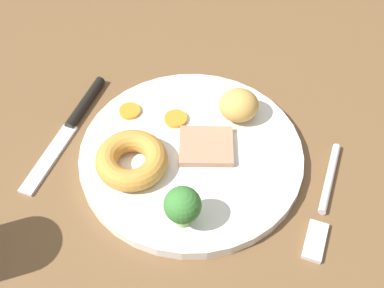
{
  "coord_description": "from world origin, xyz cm",
  "views": [
    {
      "loc": [
        -10.23,
        34.89,
        51.43
      ],
      "look_at": [
        -0.51,
        -0.32,
        6.0
      ],
      "focal_mm": 48.62,
      "sensor_mm": 36.0,
      "label": 1
    }
  ],
  "objects_px": {
    "meat_slice_main": "(206,146)",
    "knife": "(73,122)",
    "roast_potato_left": "(239,105)",
    "dinner_plate": "(192,153)",
    "fork": "(324,203)",
    "carrot_coin_back": "(130,111)",
    "broccoli_floret": "(183,206)",
    "yorkshire_pudding": "(132,160)",
    "carrot_coin_front": "(176,119)"
  },
  "relations": [
    {
      "from": "dinner_plate",
      "to": "knife",
      "type": "xyz_separation_m",
      "value": [
        0.15,
        -0.01,
        -0.0
      ]
    },
    {
      "from": "yorkshire_pudding",
      "to": "carrot_coin_back",
      "type": "xyz_separation_m",
      "value": [
        0.03,
        -0.08,
        -0.01
      ]
    },
    {
      "from": "carrot_coin_front",
      "to": "carrot_coin_back",
      "type": "bearing_deg",
      "value": 2.55
    },
    {
      "from": "yorkshire_pudding",
      "to": "fork",
      "type": "relative_size",
      "value": 0.52
    },
    {
      "from": "yorkshire_pudding",
      "to": "roast_potato_left",
      "type": "xyz_separation_m",
      "value": [
        -0.1,
        -0.1,
        0.01
      ]
    },
    {
      "from": "carrot_coin_back",
      "to": "knife",
      "type": "height_order",
      "value": "carrot_coin_back"
    },
    {
      "from": "carrot_coin_front",
      "to": "carrot_coin_back",
      "type": "relative_size",
      "value": 1.06
    },
    {
      "from": "meat_slice_main",
      "to": "broccoli_floret",
      "type": "height_order",
      "value": "broccoli_floret"
    },
    {
      "from": "meat_slice_main",
      "to": "roast_potato_left",
      "type": "xyz_separation_m",
      "value": [
        -0.02,
        -0.06,
        0.02
      ]
    },
    {
      "from": "dinner_plate",
      "to": "meat_slice_main",
      "type": "xyz_separation_m",
      "value": [
        -0.02,
        -0.01,
        0.01
      ]
    },
    {
      "from": "carrot_coin_back",
      "to": "roast_potato_left",
      "type": "bearing_deg",
      "value": -167.44
    },
    {
      "from": "carrot_coin_back",
      "to": "broccoli_floret",
      "type": "distance_m",
      "value": 0.17
    },
    {
      "from": "roast_potato_left",
      "to": "fork",
      "type": "xyz_separation_m",
      "value": [
        -0.11,
        0.09,
        -0.03
      ]
    },
    {
      "from": "meat_slice_main",
      "to": "fork",
      "type": "relative_size",
      "value": 0.4
    },
    {
      "from": "roast_potato_left",
      "to": "knife",
      "type": "height_order",
      "value": "roast_potato_left"
    },
    {
      "from": "meat_slice_main",
      "to": "knife",
      "type": "height_order",
      "value": "meat_slice_main"
    },
    {
      "from": "dinner_plate",
      "to": "fork",
      "type": "bearing_deg",
      "value": 170.94
    },
    {
      "from": "knife",
      "to": "yorkshire_pudding",
      "type": "bearing_deg",
      "value": 67.18
    },
    {
      "from": "carrot_coin_front",
      "to": "fork",
      "type": "relative_size",
      "value": 0.18
    },
    {
      "from": "carrot_coin_back",
      "to": "knife",
      "type": "relative_size",
      "value": 0.14
    },
    {
      "from": "dinner_plate",
      "to": "fork",
      "type": "height_order",
      "value": "dinner_plate"
    },
    {
      "from": "yorkshire_pudding",
      "to": "broccoli_floret",
      "type": "bearing_deg",
      "value": 144.52
    },
    {
      "from": "yorkshire_pudding",
      "to": "dinner_plate",
      "type": "bearing_deg",
      "value": -144.27
    },
    {
      "from": "yorkshire_pudding",
      "to": "carrot_coin_back",
      "type": "bearing_deg",
      "value": -68.26
    },
    {
      "from": "fork",
      "to": "knife",
      "type": "bearing_deg",
      "value": -92.39
    },
    {
      "from": "carrot_coin_back",
      "to": "meat_slice_main",
      "type": "bearing_deg",
      "value": 163.95
    },
    {
      "from": "roast_potato_left",
      "to": "carrot_coin_back",
      "type": "height_order",
      "value": "roast_potato_left"
    },
    {
      "from": "dinner_plate",
      "to": "carrot_coin_back",
      "type": "relative_size",
      "value": 9.92
    },
    {
      "from": "roast_potato_left",
      "to": "carrot_coin_back",
      "type": "relative_size",
      "value": 1.82
    },
    {
      "from": "roast_potato_left",
      "to": "dinner_plate",
      "type": "bearing_deg",
      "value": 58.32
    },
    {
      "from": "roast_potato_left",
      "to": "broccoli_floret",
      "type": "relative_size",
      "value": 0.91
    },
    {
      "from": "roast_potato_left",
      "to": "knife",
      "type": "bearing_deg",
      "value": 15.66
    },
    {
      "from": "fork",
      "to": "knife",
      "type": "height_order",
      "value": "knife"
    },
    {
      "from": "dinner_plate",
      "to": "carrot_coin_front",
      "type": "relative_size",
      "value": 9.37
    },
    {
      "from": "carrot_coin_front",
      "to": "broccoli_floret",
      "type": "height_order",
      "value": "broccoli_floret"
    },
    {
      "from": "knife",
      "to": "carrot_coin_back",
      "type": "bearing_deg",
      "value": 116.53
    },
    {
      "from": "meat_slice_main",
      "to": "knife",
      "type": "bearing_deg",
      "value": -1.32
    },
    {
      "from": "meat_slice_main",
      "to": "carrot_coin_front",
      "type": "xyz_separation_m",
      "value": [
        0.05,
        -0.03,
        -0.0
      ]
    },
    {
      "from": "roast_potato_left",
      "to": "carrot_coin_front",
      "type": "distance_m",
      "value": 0.08
    },
    {
      "from": "carrot_coin_front",
      "to": "knife",
      "type": "height_order",
      "value": "carrot_coin_front"
    },
    {
      "from": "dinner_plate",
      "to": "broccoli_floret",
      "type": "distance_m",
      "value": 0.1
    },
    {
      "from": "fork",
      "to": "knife",
      "type": "relative_size",
      "value": 0.83
    },
    {
      "from": "yorkshire_pudding",
      "to": "knife",
      "type": "bearing_deg",
      "value": -27.93
    },
    {
      "from": "roast_potato_left",
      "to": "broccoli_floret",
      "type": "distance_m",
      "value": 0.16
    },
    {
      "from": "knife",
      "to": "fork",
      "type": "bearing_deg",
      "value": 88.74
    },
    {
      "from": "carrot_coin_front",
      "to": "fork",
      "type": "xyz_separation_m",
      "value": [
        -0.18,
        0.06,
        -0.01
      ]
    },
    {
      "from": "yorkshire_pudding",
      "to": "carrot_coin_back",
      "type": "distance_m",
      "value": 0.08
    },
    {
      "from": "knife",
      "to": "carrot_coin_front",
      "type": "bearing_deg",
      "value": 108.07
    },
    {
      "from": "yorkshire_pudding",
      "to": "broccoli_floret",
      "type": "height_order",
      "value": "broccoli_floret"
    },
    {
      "from": "carrot_coin_front",
      "to": "fork",
      "type": "height_order",
      "value": "carrot_coin_front"
    }
  ]
}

